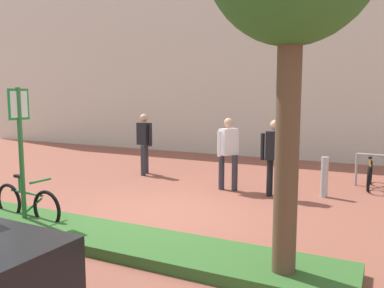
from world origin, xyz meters
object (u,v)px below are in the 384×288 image
(bollard_steel, at_px, (324,177))
(person_suited_navy, at_px, (144,140))
(person_shirt_white, at_px, (228,149))
(bike_at_sign, at_px, (27,204))
(person_suited_dark, at_px, (274,154))
(parking_sign_post, at_px, (20,137))

(bollard_steel, height_order, person_suited_navy, person_suited_navy)
(person_shirt_white, relative_size, person_suited_navy, 1.00)
(bollard_steel, bearing_deg, person_shirt_white, -171.00)
(bike_at_sign, bearing_deg, person_suited_dark, 46.84)
(bollard_steel, bearing_deg, bike_at_sign, -136.45)
(person_shirt_white, height_order, person_suited_dark, same)
(person_suited_navy, bearing_deg, person_shirt_white, -14.17)
(parking_sign_post, distance_m, person_suited_dark, 5.11)
(parking_sign_post, xyz_separation_m, bollard_steel, (4.34, 4.36, -1.11))
(person_suited_dark, bearing_deg, bollard_steel, 28.74)
(parking_sign_post, bearing_deg, person_suited_navy, 97.27)
(bollard_steel, xyz_separation_m, person_suited_dark, (-0.99, -0.54, 0.53))
(bollard_steel, xyz_separation_m, person_suited_navy, (-4.95, 0.37, 0.53))
(parking_sign_post, xyz_separation_m, bike_at_sign, (-0.09, 0.15, -1.21))
(person_shirt_white, distance_m, person_suited_navy, 2.89)
(person_suited_navy, xyz_separation_m, person_suited_dark, (3.95, -0.91, 0.00))
(bike_at_sign, bearing_deg, person_shirt_white, 59.45)
(parking_sign_post, height_order, bollard_steel, parking_sign_post)
(bike_at_sign, height_order, person_suited_navy, person_suited_navy)
(person_suited_navy, distance_m, person_suited_dark, 4.06)
(parking_sign_post, height_order, person_suited_navy, parking_sign_post)
(person_suited_navy, bearing_deg, parking_sign_post, -82.73)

